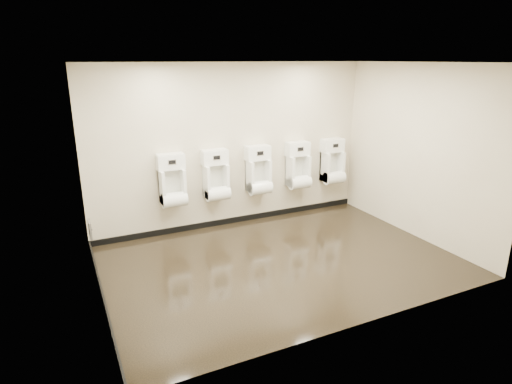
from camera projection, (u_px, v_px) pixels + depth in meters
ground at (281, 261)px, 6.28m from camera, size 5.00×3.50×0.00m
ceiling at (285, 62)px, 5.44m from camera, size 5.00×3.50×0.00m
back_wall at (234, 146)px, 7.37m from camera, size 5.00×0.02×2.80m
front_wall at (366, 207)px, 4.35m from camera, size 5.00×0.02×2.80m
left_wall at (89, 192)px, 4.83m from camera, size 0.02×3.50×2.80m
right_wall at (419, 153)px, 6.88m from camera, size 0.02×3.50×2.80m
tile_overlay_left at (90, 192)px, 4.84m from camera, size 0.01×3.50×2.80m
skirting_back at (235, 220)px, 7.76m from camera, size 5.00×0.02×0.10m
skirting_left at (103, 297)px, 5.24m from camera, size 0.02×3.50×0.10m
access_panel at (90, 229)px, 6.14m from camera, size 0.04×0.25×0.25m
urinal_0 at (173, 184)px, 6.92m from camera, size 0.45×0.34×0.84m
urinal_1 at (216, 179)px, 7.22m from camera, size 0.45×0.34×0.84m
urinal_2 at (259, 174)px, 7.55m from camera, size 0.45×0.34×0.84m
urinal_3 at (298, 169)px, 7.89m from camera, size 0.45×0.34×0.84m
urinal_4 at (333, 165)px, 8.20m from camera, size 0.45×0.34×0.84m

